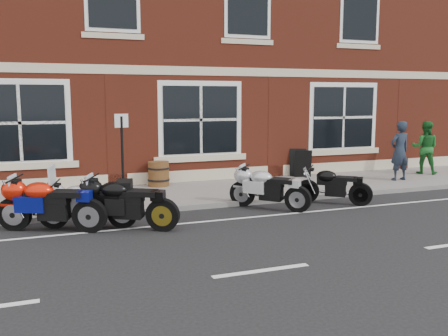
{
  "coord_description": "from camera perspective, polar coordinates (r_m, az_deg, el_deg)",
  "views": [
    {
      "loc": [
        -3.15,
        -9.67,
        2.64
      ],
      "look_at": [
        1.14,
        1.6,
        0.93
      ],
      "focal_mm": 40.0,
      "sensor_mm": 36.0,
      "label": 1
    }
  ],
  "objects": [
    {
      "name": "kerb",
      "position": [
        11.81,
        -4.86,
        -4.55
      ],
      "size": [
        30.0,
        0.16,
        0.12
      ],
      "primitive_type": "cube",
      "color": "slate",
      "rests_on": "ground"
    },
    {
      "name": "moto_naked_black",
      "position": [
        12.71,
        12.29,
        -1.85
      ],
      "size": [
        1.49,
        1.32,
        0.84
      ],
      "rotation": [
        0.0,
        0.0,
        0.85
      ],
      "color": "black",
      "rests_on": "ground"
    },
    {
      "name": "barrel_planter",
      "position": [
        14.37,
        -7.49,
        -0.66
      ],
      "size": [
        0.63,
        0.63,
        0.7
      ],
      "color": "#542716",
      "rests_on": "sidewalk"
    },
    {
      "name": "parking_sign",
      "position": [
        11.43,
        -11.54,
        1.53
      ],
      "size": [
        0.31,
        0.06,
        2.15
      ],
      "rotation": [
        0.0,
        0.0,
        0.08
      ],
      "color": "black",
      "rests_on": "sidewalk"
    },
    {
      "name": "sidewalk",
      "position": [
        13.31,
        -6.74,
        -3.14
      ],
      "size": [
        30.0,
        3.0,
        0.12
      ],
      "primitive_type": "cube",
      "color": "slate",
      "rests_on": "ground"
    },
    {
      "name": "pedestrian_left",
      "position": [
        16.08,
        19.43,
        1.87
      ],
      "size": [
        0.67,
        0.46,
        1.81
      ],
      "primitive_type": "imported",
      "rotation": [
        0.0,
        0.0,
        3.18
      ],
      "color": "#1C2432",
      "rests_on": "sidewalk"
    },
    {
      "name": "moto_sport_silver",
      "position": [
        11.88,
        5.08,
        -2.17
      ],
      "size": [
        1.46,
        1.62,
        0.92
      ],
      "rotation": [
        0.0,
        0.0,
        0.73
      ],
      "color": "black",
      "rests_on": "ground"
    },
    {
      "name": "moto_touring_silver",
      "position": [
        10.51,
        -15.56,
        -3.78
      ],
      "size": [
        1.92,
        0.78,
        1.31
      ],
      "rotation": [
        0.0,
        0.0,
        1.25
      ],
      "color": "black",
      "rests_on": "ground"
    },
    {
      "name": "moto_sport_black",
      "position": [
        10.21,
        -11.33,
        -3.78
      ],
      "size": [
        1.96,
        1.24,
        0.99
      ],
      "rotation": [
        0.0,
        0.0,
        1.03
      ],
      "color": "black",
      "rests_on": "ground"
    },
    {
      "name": "pub_building",
      "position": [
        20.68,
        -12.36,
        17.27
      ],
      "size": [
        24.0,
        12.0,
        12.0
      ],
      "primitive_type": "cube",
      "color": "maroon",
      "rests_on": "ground"
    },
    {
      "name": "moto_sport_red",
      "position": [
        10.44,
        -19.3,
        -3.76
      ],
      "size": [
        2.06,
        1.12,
        1.0
      ],
      "rotation": [
        0.0,
        0.0,
        1.11
      ],
      "color": "black",
      "rests_on": "ground"
    },
    {
      "name": "a_board_sign",
      "position": [
        16.04,
        8.73,
        0.57
      ],
      "size": [
        0.63,
        0.53,
        0.88
      ],
      "primitive_type": null,
      "rotation": [
        0.0,
        0.0,
        -0.39
      ],
      "color": "black",
      "rests_on": "sidewalk"
    },
    {
      "name": "ground",
      "position": [
        10.5,
        -2.7,
        -6.47
      ],
      "size": [
        80.0,
        80.0,
        0.0
      ],
      "primitive_type": "plane",
      "color": "black",
      "rests_on": "ground"
    },
    {
      "name": "pedestrian_right",
      "position": [
        17.76,
        21.99,
        2.19
      ],
      "size": [
        1.07,
        1.06,
        1.74
      ],
      "primitive_type": "imported",
      "rotation": [
        0.0,
        0.0,
        2.38
      ],
      "color": "#195A21",
      "rests_on": "sidewalk"
    }
  ]
}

